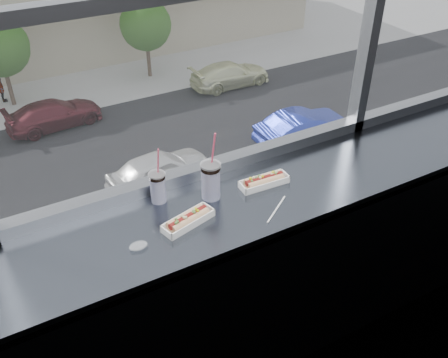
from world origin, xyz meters
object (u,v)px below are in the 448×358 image
loose_straw (276,209)px  tree_right (146,25)px  hotdog_tray_left (188,219)px  pedestrian_b (1,87)px  car_far_b (53,110)px  car_near_d (159,164)px  soda_cup_right (211,179)px  wrapper (138,246)px  car_far_c (230,71)px  hotdog_tray_right (264,181)px  car_near_e (304,122)px  soda_cup_left (158,186)px

loose_straw → tree_right: 31.29m
hotdog_tray_left → pedestrian_b: hotdog_tray_left is taller
car_far_b → pedestrian_b: car_far_b is taller
car_near_d → soda_cup_right: bearing=152.6°
loose_straw → wrapper: 0.65m
car_far_c → wrapper: bearing=149.1°
hotdog_tray_right → car_far_c: size_ratio=0.04×
hotdog_tray_right → hotdog_tray_left: bearing=-166.4°
hotdog_tray_right → car_near_e: bearing=53.1°
hotdog_tray_right → car_near_e: 23.77m
hotdog_tray_left → car_near_d: size_ratio=0.04×
hotdog_tray_right → loose_straw: hotdog_tray_right is taller
hotdog_tray_right → car_near_e: hotdog_tray_right is taller
soda_cup_right → loose_straw: bearing=-47.1°
hotdog_tray_left → pedestrian_b: 31.07m
hotdog_tray_left → soda_cup_right: (0.18, 0.13, 0.08)m
hotdog_tray_right → pedestrian_b: hotdog_tray_right is taller
hotdog_tray_left → soda_cup_left: bearing=87.4°
soda_cup_left → car_near_e: (14.01, 16.09, -10.99)m
soda_cup_right → car_far_c: size_ratio=0.06×
soda_cup_right → tree_right: soda_cup_right is taller
soda_cup_right → car_far_b: (2.87, 24.19, -11.14)m
car_near_e → pedestrian_b: size_ratio=3.61×
car_far_c → tree_right: 6.09m
car_near_d → pedestrian_b: car_near_d is taller
hotdog_tray_left → tree_right: (10.25, 28.31, -8.65)m
pedestrian_b → wrapper: bearing=177.5°
car_near_e → hotdog_tray_right: bearing=140.4°
loose_straw → pedestrian_b: loose_straw is taller
loose_straw → car_near_e: size_ratio=0.03×
tree_right → car_far_b: bearing=-151.0°
car_far_b → loose_straw: bearing=167.5°
hotdog_tray_left → loose_straw: bearing=-29.6°
soda_cup_left → tree_right: (10.30, 28.09, -8.71)m
hotdog_tray_left → soda_cup_left: size_ratio=0.90×
soda_cup_right → soda_cup_left: bearing=157.5°
car_near_e → car_near_d: size_ratio=1.02×
car_near_d → pedestrian_b: 13.58m
hotdog_tray_right → soda_cup_right: (-0.27, 0.04, 0.08)m
car_far_b → tree_right: 8.58m
loose_straw → tree_right: size_ratio=0.04×
car_far_b → hotdog_tray_right: bearing=167.6°
hotdog_tray_left → car_far_c: (14.16, 24.31, -11.05)m
tree_right → pedestrian_b: bearing=175.8°
wrapper → tree_right: 31.44m
hotdog_tray_right → pedestrian_b: (0.58, 28.90, -11.14)m
loose_straw → car_near_d: bearing=37.0°
soda_cup_right → car_near_d: 20.41m
hotdog_tray_right → car_far_b: (2.60, 24.23, -11.06)m
soda_cup_right → car_far_c: (13.98, 24.19, -11.13)m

